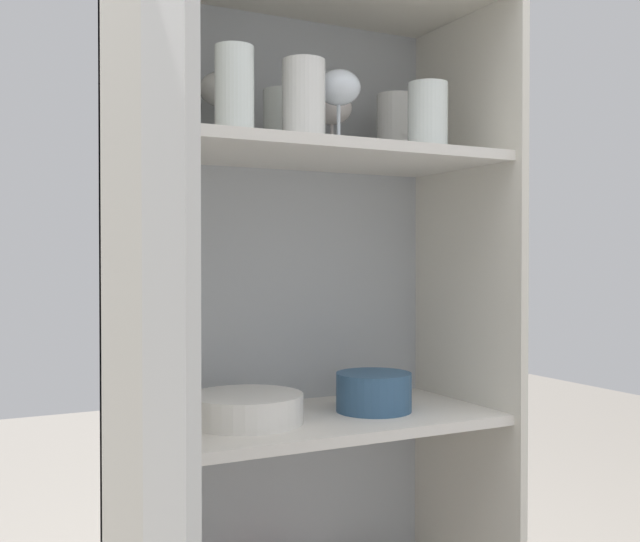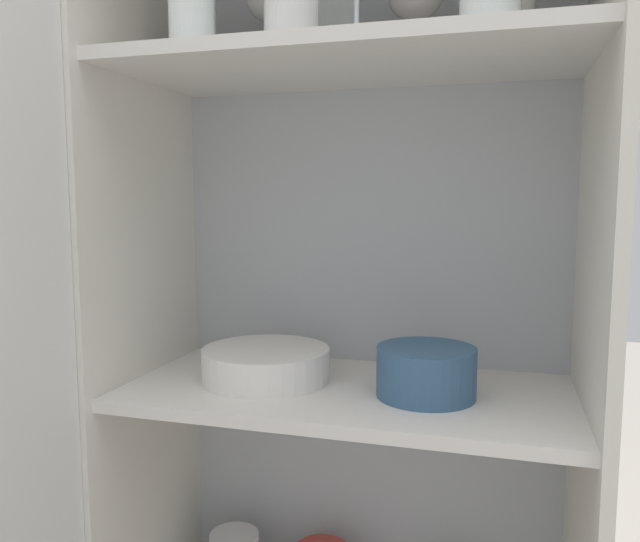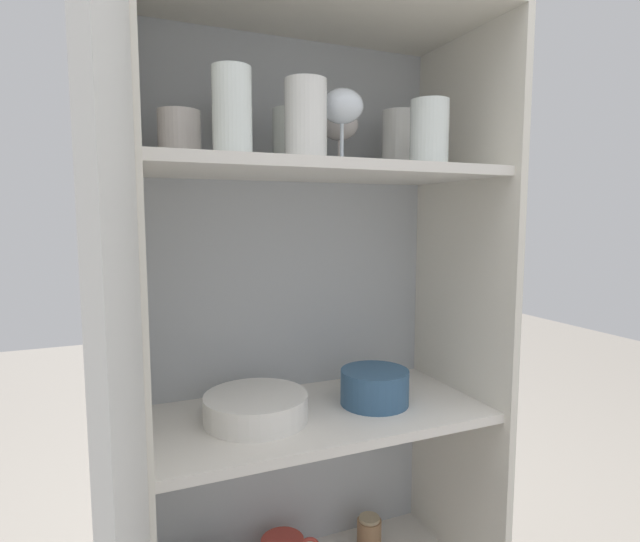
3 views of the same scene
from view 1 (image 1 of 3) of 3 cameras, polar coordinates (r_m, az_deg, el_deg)
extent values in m
cube|color=#B2B7BC|center=(1.62, -3.32, -7.98)|extent=(0.74, 0.02, 1.53)
cube|color=silver|center=(1.35, -14.57, -9.88)|extent=(0.02, 0.38, 1.53)
cube|color=silver|center=(1.66, 10.89, -7.83)|extent=(0.02, 0.38, 1.53)
cube|color=silver|center=(1.48, -0.46, -11.36)|extent=(0.70, 0.34, 0.02)
cube|color=silver|center=(1.46, -0.47, 8.86)|extent=(0.70, 0.34, 0.02)
cube|color=silver|center=(0.99, -11.59, -13.86)|extent=(0.06, 0.37, 1.53)
cylinder|color=white|center=(1.63, 5.82, 10.82)|extent=(0.08, 0.08, 0.14)
cylinder|color=white|center=(1.37, -1.25, 12.85)|extent=(0.08, 0.08, 0.14)
cylinder|color=silver|center=(1.39, -11.24, 11.58)|extent=(0.08, 0.08, 0.09)
cylinder|color=white|center=(1.50, -2.74, 11.35)|extent=(0.08, 0.08, 0.12)
cylinder|color=white|center=(1.50, 8.21, 11.53)|extent=(0.08, 0.08, 0.13)
cylinder|color=white|center=(1.29, -6.54, 13.57)|extent=(0.07, 0.07, 0.14)
cylinder|color=silver|center=(1.58, 0.91, 8.73)|extent=(0.07, 0.07, 0.01)
cylinder|color=silver|center=(1.58, 0.91, 9.96)|extent=(0.01, 0.01, 0.06)
ellipsoid|color=silver|center=(1.59, 0.91, 12.29)|extent=(0.09, 0.09, 0.07)
cylinder|color=white|center=(1.42, 1.42, 9.59)|extent=(0.07, 0.07, 0.01)
cylinder|color=white|center=(1.43, 1.42, 11.12)|extent=(0.01, 0.01, 0.07)
ellipsoid|color=white|center=(1.44, 1.43, 13.80)|extent=(0.08, 0.08, 0.07)
cylinder|color=white|center=(1.48, -7.55, 9.23)|extent=(0.06, 0.06, 0.01)
cylinder|color=white|center=(1.49, -7.55, 10.83)|extent=(0.01, 0.01, 0.08)
ellipsoid|color=white|center=(1.50, -7.56, 13.56)|extent=(0.08, 0.08, 0.07)
cylinder|color=white|center=(1.42, -5.64, -11.27)|extent=(0.21, 0.21, 0.01)
cylinder|color=white|center=(1.42, -5.64, -10.91)|extent=(0.21, 0.21, 0.01)
cylinder|color=white|center=(1.42, -5.64, -10.55)|extent=(0.21, 0.21, 0.01)
cylinder|color=white|center=(1.41, -5.65, -10.20)|extent=(0.21, 0.21, 0.01)
cylinder|color=white|center=(1.41, -5.65, -9.84)|extent=(0.21, 0.21, 0.01)
cylinder|color=white|center=(1.41, -5.65, -9.48)|extent=(0.21, 0.21, 0.01)
cylinder|color=#33567A|center=(1.52, 4.11, -9.18)|extent=(0.15, 0.15, 0.08)
torus|color=#33567A|center=(1.51, 4.12, -7.89)|extent=(0.15, 0.15, 0.01)
camera|label=2|loc=(0.94, 41.46, 0.52)|focal=35.00mm
camera|label=3|loc=(0.43, 8.87, 15.58)|focal=28.00mm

